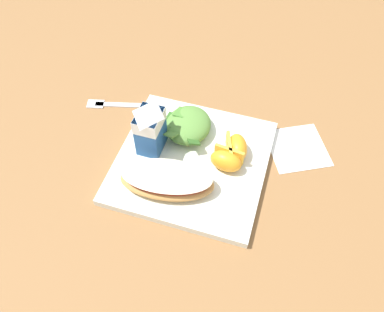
{
  "coord_description": "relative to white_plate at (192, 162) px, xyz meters",
  "views": [
    {
      "loc": [
        -0.43,
        -0.14,
        0.62
      ],
      "look_at": [
        0.0,
        0.0,
        0.03
      ],
      "focal_mm": 37.22,
      "sensor_mm": 36.0,
      "label": 1
    }
  ],
  "objects": [
    {
      "name": "metal_fork",
      "position": [
        0.11,
        0.19,
        -0.01
      ],
      "size": [
        0.06,
        0.19,
        0.01
      ],
      "color": "silver",
      "rests_on": "ground"
    },
    {
      "name": "orange_wedge_front",
      "position": [
        0.0,
        -0.07,
        0.03
      ],
      "size": [
        0.04,
        0.06,
        0.04
      ],
      "color": "orange",
      "rests_on": "white_plate"
    },
    {
      "name": "paper_napkin",
      "position": [
        0.1,
        -0.19,
        -0.01
      ],
      "size": [
        0.15,
        0.15,
        0.0
      ],
      "primitive_type": "cube",
      "rotation": [
        0.0,
        0.0,
        0.48
      ],
      "color": "white",
      "rests_on": "ground"
    },
    {
      "name": "ground",
      "position": [
        0.0,
        0.0,
        -0.01
      ],
      "size": [
        3.0,
        3.0,
        0.0
      ],
      "primitive_type": "plane",
      "color": "olive"
    },
    {
      "name": "orange_wedge_middle",
      "position": [
        0.04,
        -0.08,
        0.03
      ],
      "size": [
        0.07,
        0.05,
        0.04
      ],
      "color": "orange",
      "rests_on": "white_plate"
    },
    {
      "name": "white_plate",
      "position": [
        0.0,
        0.0,
        0.0
      ],
      "size": [
        0.28,
        0.28,
        0.02
      ],
      "primitive_type": "cube",
      "color": "white",
      "rests_on": "ground"
    },
    {
      "name": "green_salad_pile",
      "position": [
        0.06,
        0.03,
        0.03
      ],
      "size": [
        0.11,
        0.09,
        0.04
      ],
      "color": "#5B8E3D",
      "rests_on": "white_plate"
    },
    {
      "name": "cheesy_pizza_bread",
      "position": [
        -0.07,
        0.02,
        0.03
      ],
      "size": [
        0.11,
        0.18,
        0.04
      ],
      "color": "tan",
      "rests_on": "white_plate"
    },
    {
      "name": "milk_carton",
      "position": [
        0.01,
        0.08,
        0.07
      ],
      "size": [
        0.06,
        0.04,
        0.11
      ],
      "color": "#23569E",
      "rests_on": "white_plate"
    }
  ]
}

